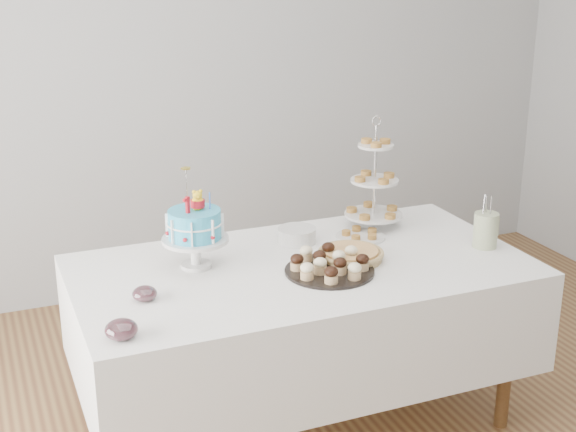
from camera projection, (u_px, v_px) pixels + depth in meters
name	position (u px, v px, depth m)	size (l,w,h in m)	color
walls	(335.00, 147.00, 2.95)	(5.04, 4.04, 2.70)	#9FA1A4
table	(302.00, 313.00, 3.47)	(1.92, 1.02, 0.77)	white
birthday_cake	(195.00, 241.00, 3.33)	(0.28, 0.28, 0.43)	silver
cupcake_tray	(330.00, 263.00, 3.30)	(0.37, 0.37, 0.09)	black
pie	(351.00, 254.00, 3.44)	(0.29, 0.29, 0.05)	tan
tiered_stand	(375.00, 181.00, 3.78)	(0.28, 0.28, 0.54)	silver
plate_stack	(297.00, 235.00, 3.64)	(0.18, 0.18, 0.07)	silver
pastry_plate	(360.00, 235.00, 3.70)	(0.23, 0.23, 0.03)	silver
jam_bowl_a	(121.00, 330.00, 2.75)	(0.12, 0.12, 0.07)	silver
jam_bowl_b	(145.00, 294.00, 3.05)	(0.10, 0.10, 0.06)	silver
utensil_pitcher	(486.00, 229.00, 3.57)	(0.11, 0.11, 0.24)	beige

